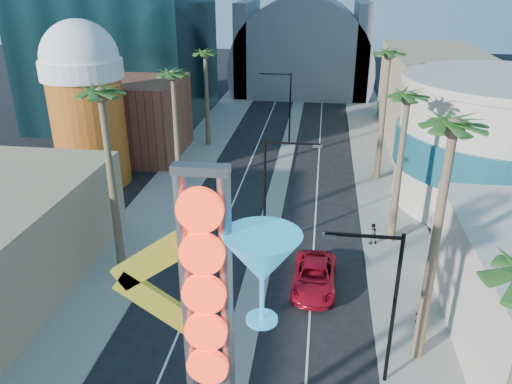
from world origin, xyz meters
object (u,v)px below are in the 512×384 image
(pedestrian_a, at_px, (420,319))
(neon_sign, at_px, (230,310))
(red_pickup, at_px, (314,277))
(pedestrian_b, at_px, (372,233))

(pedestrian_a, bearing_deg, neon_sign, 62.72)
(pedestrian_a, bearing_deg, red_pickup, -15.18)
(neon_sign, height_order, pedestrian_a, neon_sign)
(red_pickup, bearing_deg, pedestrian_a, -30.20)
(pedestrian_b, bearing_deg, pedestrian_a, 89.89)
(neon_sign, xyz_separation_m, pedestrian_a, (8.57, 8.92, -6.37))
(neon_sign, bearing_deg, red_pickup, 77.20)
(pedestrian_a, bearing_deg, pedestrian_b, -62.43)
(red_pickup, distance_m, pedestrian_a, 6.75)
(neon_sign, xyz_separation_m, pedestrian_b, (6.75, 18.31, -6.38))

